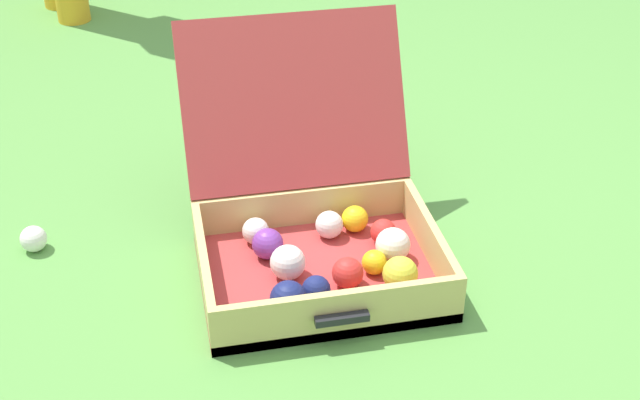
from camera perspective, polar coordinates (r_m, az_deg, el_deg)
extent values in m
plane|color=#569342|center=(1.92, 2.52, -5.81)|extent=(16.00, 16.00, 0.00)
cube|color=#B23838|center=(1.94, 0.00, -4.94)|extent=(0.52, 0.41, 0.03)
cube|color=tan|center=(1.88, -7.57, -4.75)|extent=(0.02, 0.41, 0.12)
cube|color=tan|center=(1.97, 7.24, -2.93)|extent=(0.02, 0.41, 0.12)
cube|color=tan|center=(1.76, 1.30, -7.55)|extent=(0.49, 0.02, 0.12)
cube|color=tan|center=(2.07, -1.10, -0.71)|extent=(0.49, 0.02, 0.12)
cube|color=#B23838|center=(2.04, -1.72, 6.48)|extent=(0.52, 0.21, 0.37)
cube|color=black|center=(1.74, 1.45, -7.79)|extent=(0.11, 0.02, 0.02)
sphere|color=white|center=(1.89, -2.12, -4.11)|extent=(0.08, 0.08, 0.08)
sphere|color=navy|center=(1.83, -0.25, -5.89)|extent=(0.06, 0.06, 0.06)
sphere|color=red|center=(2.00, 4.17, -2.09)|extent=(0.06, 0.06, 0.06)
sphere|color=white|center=(2.00, -4.24, -2.04)|extent=(0.06, 0.06, 0.06)
sphere|color=yellow|center=(1.91, 3.57, -4.09)|extent=(0.06, 0.06, 0.06)
sphere|color=yellow|center=(2.04, 2.30, -1.24)|extent=(0.06, 0.06, 0.06)
sphere|color=red|center=(1.87, 1.82, -4.79)|extent=(0.07, 0.07, 0.07)
sphere|color=purple|center=(1.95, -3.45, -2.88)|extent=(0.07, 0.07, 0.07)
sphere|color=white|center=(1.95, 4.79, -2.95)|extent=(0.08, 0.08, 0.08)
sphere|color=white|center=(2.02, 0.61, -1.63)|extent=(0.06, 0.06, 0.06)
sphere|color=navy|center=(1.79, -2.08, -6.49)|extent=(0.08, 0.08, 0.08)
sphere|color=#CCDB38|center=(1.86, 5.28, -4.83)|extent=(0.08, 0.08, 0.08)
sphere|color=white|center=(2.12, -18.26, -2.43)|extent=(0.06, 0.06, 0.06)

